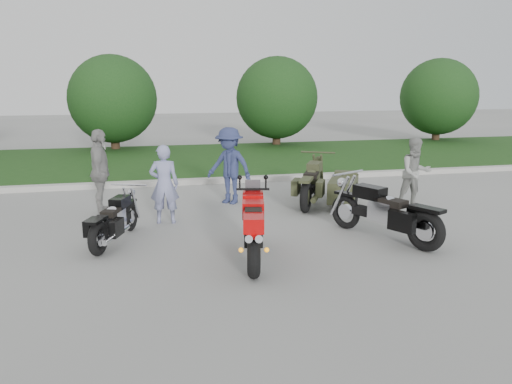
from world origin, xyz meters
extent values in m
plane|color=#A0A09B|center=(0.00, 0.00, 0.00)|extent=(80.00, 80.00, 0.00)
cube|color=#B6B3AB|center=(0.00, 6.00, 0.07)|extent=(60.00, 0.30, 0.15)
cube|color=#29511B|center=(0.00, 10.15, 0.07)|extent=(60.00, 8.00, 0.14)
cylinder|color=#3F2B1C|center=(-3.00, 13.50, 0.60)|extent=(0.36, 0.36, 1.20)
sphere|color=#143714|center=(-3.00, 13.50, 2.20)|extent=(3.60, 3.60, 3.60)
cylinder|color=#3F2B1C|center=(4.00, 13.50, 0.60)|extent=(0.36, 0.36, 1.20)
sphere|color=#143714|center=(4.00, 13.50, 2.20)|extent=(3.60, 3.60, 3.60)
cylinder|color=#3F2B1C|center=(12.00, 13.50, 0.60)|extent=(0.36, 0.36, 1.20)
sphere|color=#143714|center=(12.00, 13.50, 2.20)|extent=(3.60, 3.60, 3.60)
torus|color=black|center=(-0.35, -1.28, 0.32)|extent=(0.32, 0.67, 0.64)
torus|color=black|center=(-0.04, 0.18, 0.31)|extent=(0.25, 0.63, 0.62)
cube|color=black|center=(-0.21, -0.60, 0.57)|extent=(0.48, 0.97, 0.36)
cube|color=#BE0708|center=(-0.16, -0.37, 0.85)|extent=(0.46, 0.63, 0.27)
cube|color=#BE0708|center=(-0.30, -1.05, 0.80)|extent=(0.42, 0.62, 0.23)
cube|color=black|center=(-0.24, -0.73, 0.89)|extent=(0.34, 0.41, 0.10)
cube|color=#BE0708|center=(-0.08, 0.01, 0.80)|extent=(0.43, 0.48, 0.41)
cylinder|color=silver|center=(-0.43, -1.32, 0.64)|extent=(0.21, 0.49, 0.22)
cylinder|color=silver|center=(-0.29, -1.35, 0.64)|extent=(0.21, 0.49, 0.22)
torus|color=black|center=(-2.69, 0.27, 0.30)|extent=(0.35, 0.62, 0.60)
torus|color=black|center=(-2.18, 1.64, 0.28)|extent=(0.30, 0.57, 0.57)
cube|color=black|center=(-2.44, 0.96, 0.37)|extent=(0.55, 1.06, 0.12)
cube|color=silver|center=(-2.44, 0.96, 0.44)|extent=(0.39, 0.47, 0.31)
cube|color=black|center=(-2.34, 1.21, 0.69)|extent=(0.40, 0.54, 0.19)
cube|color=black|center=(-2.48, 0.83, 0.60)|extent=(0.39, 0.50, 0.11)
cube|color=black|center=(-2.69, 0.27, 0.62)|extent=(0.35, 0.52, 0.05)
cylinder|color=silver|center=(-2.39, 0.61, 0.25)|extent=(0.42, 0.94, 0.09)
torus|color=black|center=(2.80, -0.76, 0.37)|extent=(0.50, 0.74, 0.74)
torus|color=black|center=(2.00, 0.84, 0.35)|extent=(0.43, 0.68, 0.69)
cube|color=black|center=(2.40, 0.04, 0.45)|extent=(0.80, 1.27, 0.15)
cube|color=silver|center=(2.40, 0.04, 0.54)|extent=(0.51, 0.58, 0.38)
cube|color=black|center=(2.25, 0.33, 0.84)|extent=(0.54, 0.67, 0.24)
cube|color=black|center=(2.47, -0.11, 0.74)|extent=(0.51, 0.62, 0.13)
cube|color=black|center=(2.80, -0.76, 0.76)|extent=(0.48, 0.64, 0.06)
cylinder|color=silver|center=(2.74, -0.21, 0.30)|extent=(0.63, 1.11, 0.11)
torus|color=black|center=(1.62, 2.20, 0.37)|extent=(0.51, 0.73, 0.73)
torus|color=black|center=(2.45, 3.77, 0.35)|extent=(0.44, 0.67, 0.69)
cube|color=black|center=(2.03, 2.98, 0.45)|extent=(0.82, 1.26, 0.15)
cube|color=#373B22|center=(2.03, 2.98, 0.54)|extent=(0.51, 0.58, 0.38)
cube|color=#373B22|center=(2.19, 3.27, 0.84)|extent=(0.55, 0.67, 0.24)
cube|color=black|center=(1.96, 2.84, 0.73)|extent=(0.52, 0.62, 0.13)
cube|color=#373B22|center=(1.62, 2.20, 0.76)|extent=(0.49, 0.64, 0.06)
cylinder|color=#373B22|center=(2.03, 2.56, 0.30)|extent=(0.65, 1.10, 0.11)
cube|color=#373B22|center=(2.65, 2.53, 0.43)|extent=(1.18, 1.52, 0.49)
torus|color=black|center=(2.89, 2.41, 0.30)|extent=(0.40, 0.59, 0.60)
imported|color=#8A90BC|center=(-1.49, 2.06, 0.82)|extent=(0.64, 0.47, 1.64)
imported|color=#999A94|center=(4.29, 2.19, 0.81)|extent=(0.81, 0.65, 1.62)
imported|color=navy|center=(0.12, 3.48, 0.92)|extent=(1.34, 1.30, 1.83)
imported|color=#989693|center=(-2.82, 3.13, 0.94)|extent=(0.47, 1.11, 1.88)
camera|label=1|loc=(-1.88, -8.14, 2.87)|focal=35.00mm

